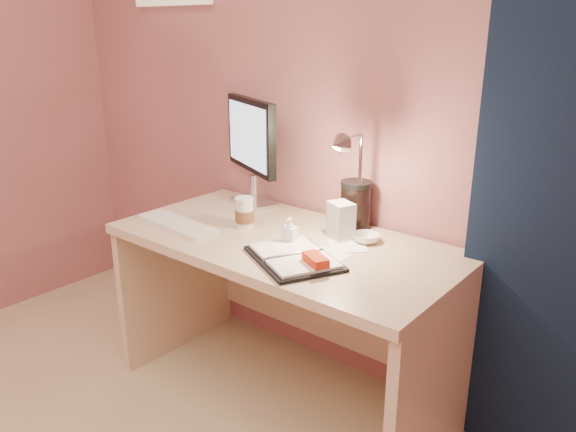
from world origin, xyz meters
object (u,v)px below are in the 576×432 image
Objects in this scene: planner at (296,258)px; product_box at (341,221)px; dark_jar at (356,207)px; lotion_bottle at (290,232)px; desk at (296,284)px; keyboard at (177,224)px; monitor at (253,142)px; bowl at (366,238)px; coffee_cup at (245,213)px; desk_lamp at (344,173)px.

product_box reaches higher than planner.
planner is 2.39× the size of dark_jar.
product_box is at bearing 60.43° from lotion_bottle.
desk is 0.41m from dark_jar.
keyboard is (-0.44, -0.25, 0.23)m from desk.
monitor is 0.74m from bowl.
keyboard reaches higher than desk.
coffee_cup is 1.17× the size of lotion_bottle.
planner is 0.44m from dark_jar.
keyboard is 0.62m from planner.
dark_jar is (0.36, 0.29, 0.03)m from coffee_cup.
bowl is at bearing 100.21° from planner.
dark_jar is at bearing 137.47° from bowl.
desk_lamp is at bearing 31.83° from keyboard.
dark_jar is at bearing 55.90° from desk.
lotion_bottle is (-0.11, 0.11, 0.04)m from planner.
coffee_cup is 0.28m from lotion_bottle.
product_box is (0.61, 0.32, 0.06)m from keyboard.
lotion_bottle is 0.62× the size of dark_jar.
bowl is at bearing 16.12° from monitor.
planner is 0.38m from desk_lamp.
coffee_cup is at bearing 41.22° from keyboard.
desk_lamp reaches higher than keyboard.
planner is at bearing -20.57° from coffee_cup.
monitor is 4.53× the size of bowl.
monitor is 0.63m from product_box.
keyboard is 2.85× the size of product_box.
planner is 3.82× the size of lotion_bottle.
keyboard is 0.79m from bowl.
keyboard is 3.23× the size of coffee_cup.
desk is 3.28× the size of desk_lamp.
coffee_cup is at bearing -140.89° from dark_jar.
desk is at bearing 19.79° from coffee_cup.
planner reaches higher than bowl.
planner is 0.99× the size of desk_lamp.
planner is at bearing -11.39° from monitor.
dark_jar is 0.23m from desk_lamp.
dark_jar reaches higher than lotion_bottle.
keyboard is 0.52m from lotion_bottle.
monitor is 0.52m from keyboard.
bowl is (0.10, 0.32, 0.00)m from planner.
product_box reaches higher than lotion_bottle.
bowl is (0.27, 0.10, 0.24)m from desk.
dark_jar reaches higher than coffee_cup.
lotion_bottle reaches higher than planner.
bowl is at bearing 45.71° from lotion_bottle.
monitor is 0.41m from coffee_cup.
lotion_bottle is 0.26× the size of desk_lamp.
keyboard is at bearing -128.94° from product_box.
planner is 0.16m from lotion_bottle.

